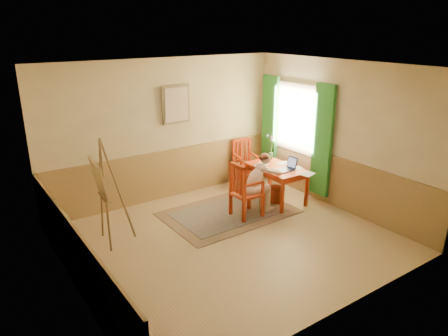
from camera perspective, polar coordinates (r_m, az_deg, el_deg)
room at (r=6.48m, az=0.94°, el=1.22°), size 5.04×4.54×2.84m
wainscot at (r=7.42m, az=-2.68°, el=-3.87°), size 5.00×4.50×1.00m
window at (r=8.82m, az=9.66°, el=5.37°), size 0.12×2.01×2.20m
wall_portrait at (r=8.32m, az=-6.55°, el=8.61°), size 0.60×0.05×0.76m
rug at (r=7.96m, az=0.67°, el=-6.07°), size 2.43×1.65×0.02m
table at (r=8.34m, az=7.16°, el=-0.42°), size 0.74×1.21×0.72m
chair_left at (r=7.60m, az=2.81°, el=-3.08°), size 0.49×0.47×1.05m
chair_back at (r=9.24m, az=2.79°, el=0.81°), size 0.53×0.55×1.01m
figure at (r=7.74m, az=4.70°, el=-1.82°), size 0.85×0.37×1.16m
laptop at (r=8.17m, az=8.68°, el=0.10°), size 0.40×0.27×0.23m
papers at (r=8.29m, az=8.55°, el=0.08°), size 0.76×1.21×0.00m
vase at (r=8.73m, az=6.42°, el=2.74°), size 0.22×0.26×0.51m
wastebasket at (r=8.42m, az=7.04°, el=-3.63°), size 0.32×0.32×0.33m
easel at (r=6.77m, az=-16.35°, el=-1.98°), size 0.62×0.79×1.77m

